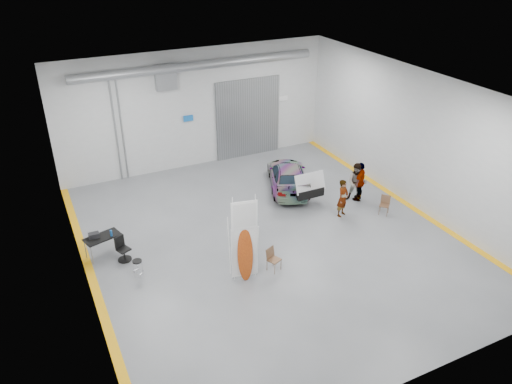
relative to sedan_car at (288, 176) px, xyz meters
name	(u,v)px	position (x,y,z in m)	size (l,w,h in m)	color
ground	(269,238)	(-2.81, -3.53, -0.62)	(16.00, 16.00, 0.00)	slate
room_shell	(250,124)	(-2.57, -1.31, 3.46)	(14.02, 16.18, 6.01)	#BABCBF
sedan_car	(288,176)	(0.00, 0.00, 0.00)	(1.73, 4.25, 1.23)	white
person_a	(343,198)	(0.83, -3.26, 0.22)	(0.61, 0.40, 1.68)	brown
person_b	(357,183)	(2.15, -2.45, 0.30)	(0.89, 0.69, 1.83)	teal
person_c	(360,181)	(2.33, -2.42, 0.31)	(1.07, 0.44, 1.85)	brown
surfboard_display	(246,247)	(-4.71, -5.46, 0.72)	(0.93, 0.37, 3.30)	white
folding_chair_near	(274,264)	(-3.62, -5.45, -0.34)	(0.54, 0.58, 0.88)	brown
folding_chair_far	(384,209)	(2.53, -3.97, -0.36)	(0.55, 0.63, 0.83)	brown
shop_stool	(138,269)	(-8.13, -3.70, -0.27)	(0.35, 0.35, 0.69)	black
work_table	(100,237)	(-9.02, -1.81, 0.21)	(1.44, 0.99, 1.07)	gray
office_chair	(123,250)	(-8.35, -2.42, -0.19)	(0.55, 0.58, 0.96)	black
trunk_lid	(309,180)	(0.00, -1.87, 0.64)	(1.44, 0.87, 0.04)	silver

